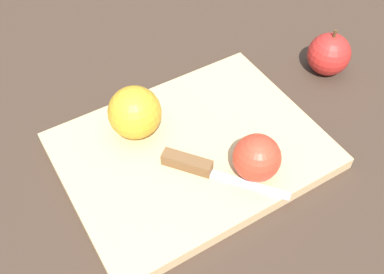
% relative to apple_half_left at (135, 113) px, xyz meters
% --- Properties ---
extents(ground_plane, '(4.00, 4.00, 0.00)m').
position_rel_apple_half_left_xyz_m(ground_plane, '(0.06, -0.06, -0.06)').
color(ground_plane, '#38281E').
extents(cutting_board, '(0.40, 0.33, 0.02)m').
position_rel_apple_half_left_xyz_m(cutting_board, '(0.06, -0.06, -0.05)').
color(cutting_board, tan).
rests_on(cutting_board, ground_plane).
extents(apple_half_left, '(0.08, 0.08, 0.08)m').
position_rel_apple_half_left_xyz_m(apple_half_left, '(0.00, 0.00, 0.00)').
color(apple_half_left, gold).
rests_on(apple_half_left, cutting_board).
extents(apple_half_right, '(0.06, 0.06, 0.06)m').
position_rel_apple_half_left_xyz_m(apple_half_right, '(0.13, -0.13, -0.01)').
color(apple_half_right, red).
rests_on(apple_half_right, cutting_board).
extents(knife, '(0.14, 0.13, 0.02)m').
position_rel_apple_half_left_xyz_m(knife, '(0.05, -0.10, -0.03)').
color(knife, silver).
rests_on(knife, cutting_board).
extents(apple_whole, '(0.07, 0.07, 0.08)m').
position_rel_apple_half_left_xyz_m(apple_whole, '(0.35, 0.03, -0.02)').
color(apple_whole, red).
rests_on(apple_whole, ground_plane).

